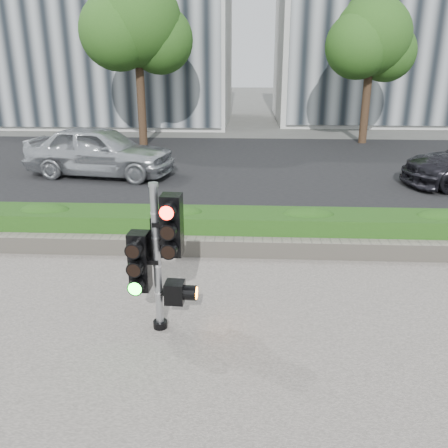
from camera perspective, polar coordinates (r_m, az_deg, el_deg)
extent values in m
plane|color=#51514C|center=(7.69, 0.71, -9.52)|extent=(120.00, 120.00, 0.00)
cube|color=#9E9389|center=(5.62, -0.40, -21.74)|extent=(16.00, 11.00, 0.03)
cube|color=black|center=(17.14, 2.07, 6.83)|extent=(60.00, 13.00, 0.02)
cube|color=gray|center=(10.54, 1.40, -0.95)|extent=(60.00, 0.25, 0.12)
cube|color=gray|center=(9.32, 1.19, -2.80)|extent=(12.00, 0.32, 0.34)
cube|color=#3C7B25|center=(9.87, 1.32, -0.47)|extent=(12.00, 1.00, 0.68)
cube|color=#B7B7B2|center=(33.58, 23.39, 21.76)|extent=(18.00, 10.00, 12.00)
cylinder|color=black|center=(21.82, -9.94, 14.58)|extent=(0.36, 0.36, 4.03)
sphere|color=#194112|center=(21.81, -10.45, 22.89)|extent=(3.74, 3.74, 3.74)
sphere|color=#194112|center=(21.95, -7.75, 21.11)|extent=(2.88, 2.88, 2.88)
sphere|color=#194112|center=(21.53, -12.66, 21.65)|extent=(3.17, 3.17, 3.17)
sphere|color=#194112|center=(22.58, -10.15, 24.98)|extent=(2.59, 2.59, 2.59)
cylinder|color=black|center=(22.92, 16.69, 13.73)|extent=(0.36, 0.36, 3.58)
sphere|color=#194112|center=(22.86, 17.40, 20.75)|extent=(3.33, 3.33, 3.33)
sphere|color=#194112|center=(23.34, 18.98, 18.97)|extent=(2.56, 2.56, 2.56)
sphere|color=#194112|center=(22.33, 15.85, 19.95)|extent=(2.82, 2.82, 2.82)
sphere|color=#194112|center=(23.52, 17.21, 22.58)|extent=(2.30, 2.30, 2.30)
cylinder|color=black|center=(7.05, -7.67, -11.85)|extent=(0.20, 0.20, 0.10)
cylinder|color=gray|center=(6.59, -8.05, -4.39)|extent=(0.11, 0.11, 2.10)
cylinder|color=gray|center=(6.24, -8.51, 4.71)|extent=(0.13, 0.13, 0.05)
cube|color=#FF1107|center=(6.31, -6.26, -0.13)|extent=(0.28, 0.28, 0.84)
cube|color=#14E51E|center=(6.62, -10.10, -4.43)|extent=(0.28, 0.28, 0.84)
cube|color=black|center=(6.69, -7.44, -1.38)|extent=(0.28, 0.28, 0.57)
cube|color=orange|center=(6.78, -5.93, -8.15)|extent=(0.28, 0.28, 0.31)
imported|color=#B8BBC0|center=(16.20, -14.71, 8.50)|extent=(5.10, 2.70, 1.65)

